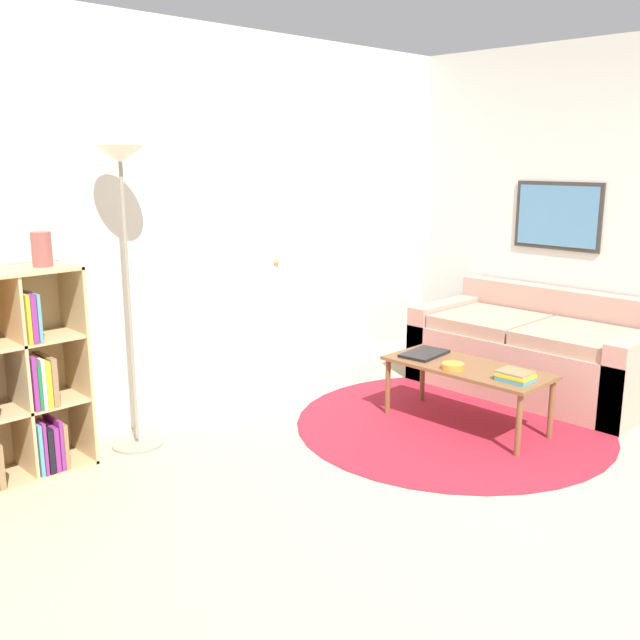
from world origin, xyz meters
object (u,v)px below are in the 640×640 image
(couch, at_px, (538,353))
(bowl, at_px, (453,366))
(vase_on_shelf, at_px, (42,249))
(floor_lamp, at_px, (123,207))
(coffee_table, at_px, (467,372))
(laptop, at_px, (424,354))

(couch, relative_size, bowl, 11.95)
(couch, distance_m, vase_on_shelf, 3.60)
(floor_lamp, xyz_separation_m, coffee_table, (1.73, -1.24, -1.09))
(couch, relative_size, coffee_table, 1.59)
(floor_lamp, relative_size, bowl, 12.46)
(laptop, bearing_deg, couch, -15.96)
(coffee_table, bearing_deg, vase_on_shelf, 149.02)
(laptop, height_order, vase_on_shelf, vase_on_shelf)
(couch, height_order, vase_on_shelf, vase_on_shelf)
(couch, height_order, bowl, couch)
(floor_lamp, bearing_deg, vase_on_shelf, 170.41)
(coffee_table, relative_size, bowl, 7.50)
(laptop, bearing_deg, bowl, -112.78)
(laptop, relative_size, bowl, 2.46)
(couch, xyz_separation_m, laptop, (-1.04, 0.30, 0.14))
(laptop, bearing_deg, coffee_table, -90.91)
(floor_lamp, bearing_deg, bowl, -37.46)
(floor_lamp, bearing_deg, laptop, -26.97)
(floor_lamp, distance_m, bowl, 2.25)
(coffee_table, relative_size, vase_on_shelf, 5.74)
(bowl, relative_size, vase_on_shelf, 0.76)
(coffee_table, height_order, vase_on_shelf, vase_on_shelf)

